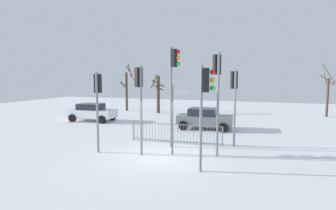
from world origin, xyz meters
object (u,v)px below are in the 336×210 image
traffic_light_rear_left (205,94)px  car_white_mid (92,112)px  bare_tree_left (127,89)px  traffic_light_rear_right (173,75)px  bare_tree_right (328,94)px  traffic_light_foreground_left (217,81)px  traffic_light_mid_right (234,90)px  traffic_light_foreground_right (139,90)px  car_grey_trailing (204,118)px  bare_tree_centre (158,93)px  traffic_light_mid_left (98,94)px  direction_sign_post (174,116)px

traffic_light_rear_left → car_white_mid: bearing=-146.5°
traffic_light_rear_left → bare_tree_left: bare_tree_left is taller
traffic_light_rear_right → bare_tree_right: size_ratio=1.06×
car_white_mid → bare_tree_left: 7.44m
car_white_mid → traffic_light_foreground_left: bearing=-32.6°
traffic_light_rear_left → traffic_light_mid_right: traffic_light_rear_left is taller
traffic_light_foreground_right → car_grey_trailing: (1.64, 7.14, -2.30)m
traffic_light_rear_right → car_grey_trailing: (0.53, 5.41, -2.98)m
bare_tree_centre → car_white_mid: bearing=-117.2°
traffic_light_foreground_left → traffic_light_rear_left: size_ratio=1.17×
traffic_light_foreground_left → traffic_light_mid_right: size_ratio=1.18×
traffic_light_foreground_left → traffic_light_rear_right: bearing=125.6°
bare_tree_left → traffic_light_mid_left: bearing=-66.7°
traffic_light_rear_right → car_white_mid: size_ratio=1.32×
traffic_light_foreground_left → bare_tree_centre: bearing=83.8°
direction_sign_post → car_grey_trailing: size_ratio=0.85×
traffic_light_mid_right → bare_tree_centre: traffic_light_mid_right is taller
traffic_light_mid_left → bare_tree_right: (13.20, 16.92, -0.74)m
traffic_light_mid_left → traffic_light_mid_right: 6.92m
bare_tree_centre → traffic_light_mid_right: bearing=-51.8°
traffic_light_mid_left → car_grey_trailing: size_ratio=1.01×
traffic_light_rear_right → direction_sign_post: 2.31m
bare_tree_left → bare_tree_centre: size_ratio=1.28×
traffic_light_rear_left → bare_tree_centre: traffic_light_rear_left is taller
traffic_light_rear_left → bare_tree_centre: 17.12m
traffic_light_foreground_right → direction_sign_post: traffic_light_foreground_right is taller
bare_tree_right → traffic_light_mid_left: bearing=-128.0°
traffic_light_foreground_left → traffic_light_foreground_right: size_ratio=1.14×
traffic_light_rear_left → car_white_mid: traffic_light_rear_left is taller
car_white_mid → bare_tree_left: size_ratio=0.77×
bare_tree_right → traffic_light_foreground_left: bearing=-116.3°
traffic_light_foreground_left → traffic_light_rear_left: bearing=-129.4°
traffic_light_foreground_left → traffic_light_foreground_right: traffic_light_foreground_left is taller
traffic_light_mid_left → traffic_light_foreground_right: traffic_light_foreground_right is taller
traffic_light_rear_left → traffic_light_mid_left: bearing=-119.6°
traffic_light_rear_left → car_white_mid: (-11.19, 8.69, -2.22)m
car_grey_trailing → traffic_light_mid_left: bearing=-118.9°
traffic_light_rear_left → bare_tree_right: size_ratio=0.84×
traffic_light_foreground_left → car_grey_trailing: 6.90m
traffic_light_foreground_left → traffic_light_mid_right: bearing=36.7°
car_grey_trailing → bare_tree_centre: bearing=130.1°
direction_sign_post → bare_tree_centre: (-6.03, 13.39, 0.19)m
bare_tree_centre → traffic_light_foreground_left: bearing=-58.4°
traffic_light_foreground_left → car_white_mid: size_ratio=1.22×
traffic_light_mid_right → bare_tree_centre: bearing=97.4°
traffic_light_rear_left → traffic_light_foreground_left: bearing=159.7°
traffic_light_foreground_right → direction_sign_post: bearing=-42.2°
traffic_light_foreground_right → car_grey_trailing: traffic_light_foreground_right is taller
traffic_light_mid_left → traffic_light_mid_right: bearing=16.2°
car_grey_trailing → bare_tree_left: 12.70m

